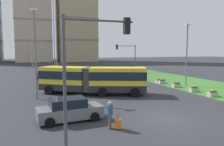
{
  "coord_description": "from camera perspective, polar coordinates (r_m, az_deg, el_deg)",
  "views": [
    {
      "loc": [
        -8.87,
        -13.04,
        4.84
      ],
      "look_at": [
        -0.04,
        11.13,
        2.2
      ],
      "focal_mm": 35.31,
      "sensor_mm": 36.0,
      "label": 1
    }
  ],
  "objects": [
    {
      "name": "transmission_pylon",
      "position": [
        62.45,
        -17.57,
        16.52
      ],
      "size": [
        9.0,
        6.24,
        30.52
      ],
      "color": "gray",
      "rests_on": "ground"
    },
    {
      "name": "apartment_tower_westcentre",
      "position": [
        104.77,
        -19.84,
        14.58
      ],
      "size": [
        14.74,
        16.56,
        42.65
      ],
      "color": "#C6B299",
      "rests_on": "ground"
    },
    {
      "name": "pedestrian_crossing",
      "position": [
        13.77,
        -0.54,
        -10.31
      ],
      "size": [
        0.36,
        0.57,
        1.74
      ],
      "color": "#4C4238",
      "rests_on": "ground"
    },
    {
      "name": "streetlight_left",
      "position": [
        22.9,
        -19.23,
        5.61
      ],
      "size": [
        0.7,
        0.28,
        8.86
      ],
      "color": "slate",
      "rests_on": "ground"
    },
    {
      "name": "flower_planter_2",
      "position": [
        27.17,
        20.49,
        -3.87
      ],
      "size": [
        1.1,
        0.56,
        0.74
      ],
      "color": "#B7AD9E",
      "rests_on": "grass_median"
    },
    {
      "name": "ground_plane",
      "position": [
        16.5,
        13.8,
        -11.37
      ],
      "size": [
        260.0,
        260.0,
        0.0
      ],
      "primitive_type": "plane",
      "color": "#2D2D33"
    },
    {
      "name": "rolling_suitcase",
      "position": [
        13.95,
        1.53,
        -13.06
      ],
      "size": [
        0.4,
        0.31,
        0.97
      ],
      "color": "orange",
      "rests_on": "ground"
    },
    {
      "name": "articulated_bus",
      "position": [
        24.52,
        -5.08,
        -1.63
      ],
      "size": [
        11.46,
        7.73,
        3.0
      ],
      "color": "yellow",
      "rests_on": "ground"
    },
    {
      "name": "streetlight_median",
      "position": [
        30.99,
        18.79,
        5.12
      ],
      "size": [
        0.7,
        0.28,
        8.34
      ],
      "color": "slate",
      "rests_on": "ground"
    },
    {
      "name": "flower_planter_3",
      "position": [
        29.7,
        16.37,
        -2.93
      ],
      "size": [
        1.1,
        0.56,
        0.74
      ],
      "color": "#B7AD9E",
      "rests_on": "grass_median"
    },
    {
      "name": "car_grey_wagon",
      "position": [
        15.69,
        -10.97,
        -9.34
      ],
      "size": [
        4.52,
        2.28,
        1.58
      ],
      "color": "slate",
      "rests_on": "ground"
    },
    {
      "name": "flower_planter_1",
      "position": [
        25.14,
        24.65,
        -4.79
      ],
      "size": [
        1.1,
        0.56,
        0.74
      ],
      "color": "#B7AD9E",
      "rests_on": "grass_median"
    },
    {
      "name": "grass_median",
      "position": [
        32.15,
        23.26,
        -3.21
      ],
      "size": [
        10.0,
        70.0,
        0.08
      ],
      "primitive_type": "cube",
      "color": "#3D752D",
      "rests_on": "ground_plane"
    },
    {
      "name": "apartment_tower_centre",
      "position": [
        105.05,
        -9.4,
        18.06
      ],
      "size": [
        16.13,
        17.5,
        54.35
      ],
      "color": "tan",
      "rests_on": "ground"
    },
    {
      "name": "traffic_light_near_left",
      "position": [
        10.34,
        -6.52,
        3.17
      ],
      "size": [
        3.45,
        0.28,
        6.43
      ],
      "color": "#474C51",
      "rests_on": "ground"
    },
    {
      "name": "traffic_light_far_right",
      "position": [
        38.47,
        4.31,
        4.62
      ],
      "size": [
        3.81,
        0.28,
        5.83
      ],
      "color": "#474C51",
      "rests_on": "ground"
    },
    {
      "name": "car_navy_sedan",
      "position": [
        35.94,
        -15.42,
        -0.88
      ],
      "size": [
        4.49,
        2.22,
        1.58
      ],
      "color": "#19234C",
      "rests_on": "ground"
    },
    {
      "name": "flower_planter_4",
      "position": [
        32.42,
        12.87,
        -2.12
      ],
      "size": [
        1.1,
        0.56,
        0.74
      ],
      "color": "#B7AD9E",
      "rests_on": "grass_median"
    },
    {
      "name": "flower_planter_5",
      "position": [
        33.08,
        12.12,
        -1.94
      ],
      "size": [
        1.1,
        0.56,
        0.74
      ],
      "color": "#B7AD9E",
      "rests_on": "grass_median"
    }
  ]
}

